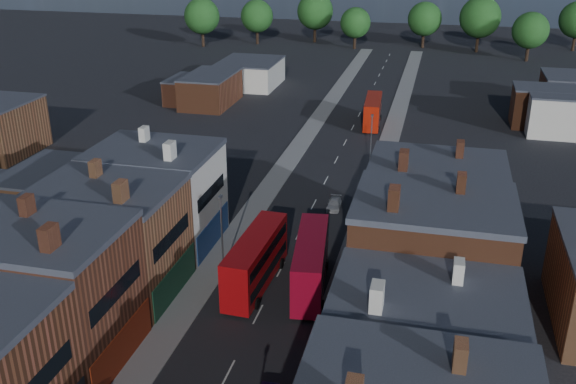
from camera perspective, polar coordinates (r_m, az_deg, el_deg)
The scene contains 9 objects.
pavement_west at distance 80.11m, azimuth -1.97°, elevation -0.06°, with size 3.00×200.00×0.12m, color gray.
pavement_east at distance 77.87m, azimuth 7.29°, elevation -0.95°, with size 3.00×200.00×0.12m, color gray.
lamp_post_2 at distance 60.50m, azimuth -5.92°, elevation -3.33°, with size 0.25×0.70×8.12m.
lamp_post_3 at distance 85.64m, azimuth 7.39°, elevation 4.62°, with size 0.25×0.70×8.12m.
bus_0 at distance 59.19m, azimuth -2.89°, elevation -6.05°, with size 3.31×11.69×5.00m.
bus_1 at distance 58.75m, azimuth 2.02°, elevation -6.30°, with size 4.08×11.72×4.96m.
bus_2 at distance 107.25m, azimuth 7.54°, elevation 7.14°, with size 3.22×10.87×4.64m.
car_2 at distance 63.93m, azimuth -2.40°, elevation -5.80°, with size 2.09×4.54×1.26m, color black.
car_3 at distance 75.91m, azimuth 4.12°, elevation -1.07°, with size 1.50×3.68×1.07m, color #BEBEBE.
Camera 1 is at (13.63, -20.94, 31.37)m, focal length 40.00 mm.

